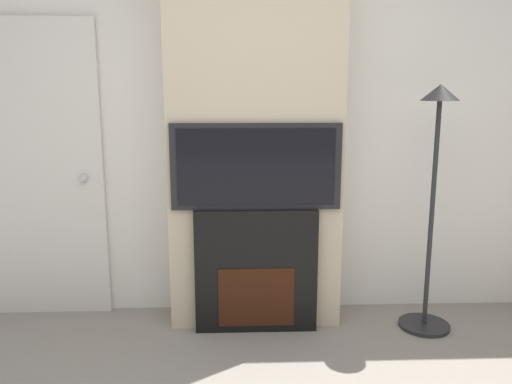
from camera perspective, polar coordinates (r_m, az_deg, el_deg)
The scene contains 6 objects.
wall_back at distance 3.42m, azimuth -0.22°, elevation 8.41°, with size 6.00×0.06×2.70m.
chimney_breast at distance 3.22m, azimuth -0.11°, elevation 8.24°, with size 1.11×0.33×2.70m.
fireplace at distance 3.25m, azimuth 0.00°, elevation -8.90°, with size 0.78×0.15×0.80m.
television at distance 3.08m, azimuth 0.00°, elevation 2.92°, with size 1.05×0.07×0.54m.
floor_lamp at distance 3.30m, azimuth 19.69°, elevation 1.34°, with size 0.33×0.33×1.57m.
entry_door at distance 3.65m, azimuth -23.45°, elevation 2.12°, with size 0.85×0.09×2.00m.
Camera 1 is at (-0.11, -1.39, 1.52)m, focal length 35.00 mm.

